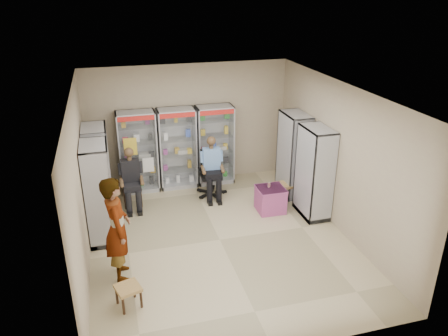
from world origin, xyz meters
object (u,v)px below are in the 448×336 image
object	(u,v)px
seated_shopkeeper	(211,168)
pink_trunk	(270,199)
cabinet_back_left	(138,152)
standing_man	(117,229)
woven_stool_a	(283,192)
cabinet_back_right	(215,145)
cabinet_right_far	(293,155)
woven_stool_b	(129,296)
wooden_chair	(132,186)
cabinet_left_far	(98,171)
cabinet_left_near	(99,193)
cabinet_right_near	(314,173)
office_chair	(211,173)
cabinet_back_mid	(177,149)

from	to	relation	value
seated_shopkeeper	pink_trunk	xyz separation A→B (m)	(1.09, -1.09, -0.42)
cabinet_back_left	standing_man	distance (m)	3.44
seated_shopkeeper	woven_stool_a	world-z (taller)	seated_shopkeeper
cabinet_back_right	seated_shopkeeper	world-z (taller)	cabinet_back_right
seated_shopkeeper	pink_trunk	world-z (taller)	seated_shopkeeper
cabinet_right_far	woven_stool_b	size ratio (longest dim) A/B	5.48
wooden_chair	standing_man	size ratio (longest dim) A/B	0.50
cabinet_right_far	woven_stool_a	size ratio (longest dim) A/B	5.02
cabinet_right_far	wooden_chair	xyz separation A→B (m)	(-3.78, 0.40, -0.53)
cabinet_right_far	standing_man	world-z (taller)	cabinet_right_far
cabinet_back_left	cabinet_left_far	bearing A→B (deg)	-135.00
woven_stool_a	cabinet_back_right	bearing A→B (deg)	132.81
cabinet_left_near	wooden_chair	world-z (taller)	cabinet_left_near
cabinet_right_near	seated_shopkeeper	size ratio (longest dim) A/B	1.42
cabinet_right_far	woven_stool_b	xyz separation A→B (m)	(-4.11, -3.08, -0.82)
seated_shopkeeper	woven_stool_b	bearing A→B (deg)	-117.72
woven_stool_a	standing_man	bearing A→B (deg)	-152.84
woven_stool_a	cabinet_back_left	bearing A→B (deg)	156.32
office_chair	woven_stool_b	size ratio (longest dim) A/B	3.04
cabinet_left_far	cabinet_right_far	bearing A→B (deg)	87.43
office_chair	pink_trunk	size ratio (longest dim) A/B	1.90
cabinet_left_far	seated_shopkeeper	size ratio (longest dim) A/B	1.42
cabinet_right_near	standing_man	size ratio (longest dim) A/B	1.06
cabinet_left_far	office_chair	distance (m)	2.60
cabinet_back_mid	office_chair	distance (m)	1.07
cabinet_right_near	woven_stool_b	size ratio (longest dim) A/B	5.48
standing_man	cabinet_left_far	bearing A→B (deg)	4.25
cabinet_left_near	standing_man	bearing A→B (deg)	11.72
cabinet_left_near	pink_trunk	size ratio (longest dim) A/B	3.42
cabinet_back_left	pink_trunk	world-z (taller)	cabinet_back_left
cabinet_left_far	pink_trunk	distance (m)	3.82
seated_shopkeeper	cabinet_right_near	bearing A→B (deg)	-32.88
cabinet_back_left	standing_man	bearing A→B (deg)	-100.89
cabinet_back_left	cabinet_left_far	xyz separation A→B (m)	(-0.93, -0.93, 0.00)
cabinet_back_right	standing_man	xyz separation A→B (m)	(-2.55, -3.38, -0.06)
cabinet_back_right	seated_shopkeeper	size ratio (longest dim) A/B	1.42
cabinet_back_right	cabinet_back_mid	bearing A→B (deg)	180.00
cabinet_right_far	wooden_chair	bearing A→B (deg)	83.96
pink_trunk	standing_man	world-z (taller)	standing_man
cabinet_back_mid	office_chair	xyz separation A→B (m)	(0.67, -0.71, -0.45)
office_chair	woven_stool_a	bearing A→B (deg)	-19.05
office_chair	seated_shopkeeper	distance (m)	0.16
cabinet_back_mid	standing_man	bearing A→B (deg)	-115.34
cabinet_back_left	office_chair	size ratio (longest dim) A/B	1.80
cabinet_right_far	cabinet_left_near	size ratio (longest dim) A/B	1.00
woven_stool_a	woven_stool_b	distance (m)	4.71
wooden_chair	woven_stool_b	distance (m)	3.51
cabinet_right_far	wooden_chair	size ratio (longest dim) A/B	2.13
cabinet_back_left	wooden_chair	world-z (taller)	cabinet_back_left
office_chair	woven_stool_a	distance (m)	1.76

